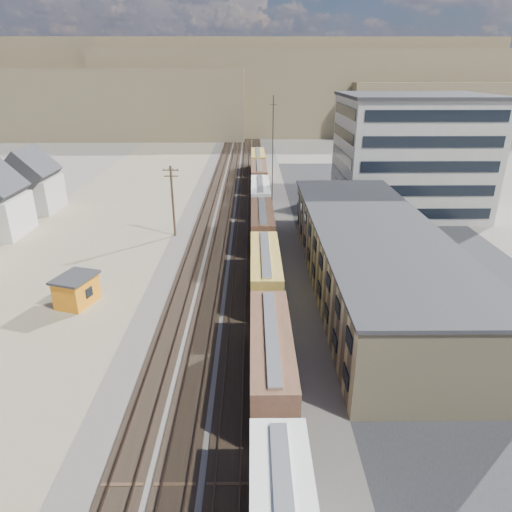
{
  "coord_description": "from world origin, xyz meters",
  "views": [
    {
      "loc": [
        2.47,
        -19.05,
        22.04
      ],
      "look_at": [
        2.86,
        27.16,
        3.0
      ],
      "focal_mm": 32.0,
      "sensor_mm": 36.0,
      "label": 1
    }
  ],
  "objects_px": {
    "freight_train": "(264,243)",
    "parked_car_red": "(452,387)",
    "utility_pole_north": "(173,200)",
    "maintenance_shed": "(77,290)",
    "parked_car_blue": "(388,213)"
  },
  "relations": [
    {
      "from": "parked_car_red",
      "to": "maintenance_shed",
      "type": "bearing_deg",
      "value": 156.59
    },
    {
      "from": "parked_car_red",
      "to": "parked_car_blue",
      "type": "relative_size",
      "value": 0.91
    },
    {
      "from": "freight_train",
      "to": "utility_pole_north",
      "type": "distance_m",
      "value": 16.28
    },
    {
      "from": "maintenance_shed",
      "to": "parked_car_blue",
      "type": "xyz_separation_m",
      "value": [
        39.27,
        28.93,
        -0.89
      ]
    },
    {
      "from": "maintenance_shed",
      "to": "parked_car_red",
      "type": "relative_size",
      "value": 1.11
    },
    {
      "from": "utility_pole_north",
      "to": "parked_car_blue",
      "type": "height_order",
      "value": "utility_pole_north"
    },
    {
      "from": "utility_pole_north",
      "to": "parked_car_blue",
      "type": "xyz_separation_m",
      "value": [
        32.65,
        8.8,
        -4.62
      ]
    },
    {
      "from": "utility_pole_north",
      "to": "maintenance_shed",
      "type": "relative_size",
      "value": 2.01
    },
    {
      "from": "freight_train",
      "to": "maintenance_shed",
      "type": "height_order",
      "value": "freight_train"
    },
    {
      "from": "freight_train",
      "to": "parked_car_red",
      "type": "distance_m",
      "value": 27.41
    },
    {
      "from": "freight_train",
      "to": "parked_car_blue",
      "type": "bearing_deg",
      "value": 43.28
    },
    {
      "from": "freight_train",
      "to": "parked_car_red",
      "type": "bearing_deg",
      "value": -61.41
    },
    {
      "from": "utility_pole_north",
      "to": "freight_train",
      "type": "bearing_deg",
      "value": -40.14
    },
    {
      "from": "freight_train",
      "to": "utility_pole_north",
      "type": "relative_size",
      "value": 11.97
    },
    {
      "from": "parked_car_red",
      "to": "parked_car_blue",
      "type": "height_order",
      "value": "parked_car_red"
    }
  ]
}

